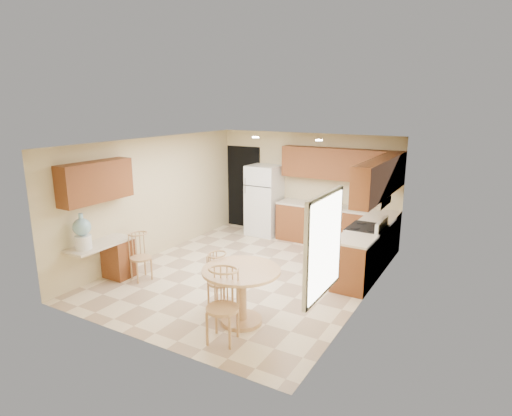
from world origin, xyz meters
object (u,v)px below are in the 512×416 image
Objects in this scene: refrigerator at (264,200)px; chair_table_a at (217,277)px; chair_table_b at (218,302)px; chair_desk at (137,253)px; water_crock at (82,233)px; dining_table at (241,288)px; stove at (365,249)px.

chair_table_a is at bearing -71.46° from refrigerator.
chair_table_b is 2.70m from chair_desk.
water_crock is (-0.45, -0.76, 0.52)m from chair_desk.
dining_table is at bearing 102.46° from chair_desk.
dining_table is at bearing 7.89° from water_crock.
stove is 3.62m from chair_table_b.
chair_desk is (-3.47, -2.46, 0.06)m from stove.
water_crock is (-1.05, -4.44, 0.19)m from refrigerator.
chair_table_a is (-1.58, -2.65, 0.07)m from stove.
stove is 3.00m from dining_table.
dining_table is (1.85, -4.04, -0.30)m from refrigerator.
chair_table_b reaches higher than chair_table_a.
refrigerator is 1.67× the size of chair_table_b.
chair_table_b reaches higher than chair_desk.
chair_table_b is 1.18× the size of chair_desk.
chair_desk is (-2.50, 1.01, -0.09)m from chair_table_b.
refrigerator reaches higher than water_crock.
stove is at bearing 69.98° from dining_table.
water_crock is at bearing -17.98° from chair_table_b.
water_crock reaches higher than stove.
chair_table_b is (0.60, -0.83, 0.08)m from chair_table_a.
refrigerator is 4.45m from dining_table.
chair_desk is (-1.90, 0.19, -0.01)m from chair_table_a.
chair_table_a is 1.43× the size of water_crock.
chair_desk is at bearing 171.77° from dining_table.
chair_table_a is at bearing 13.57° from water_crock.
stove is 4.26m from chair_desk.
chair_desk is at bearing -144.67° from stove.
dining_table is at bearing 66.94° from chair_table_a.
chair_table_a reaches higher than chair_desk.
dining_table is 1.85× the size of water_crock.
refrigerator is at bearing 76.69° from water_crock.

